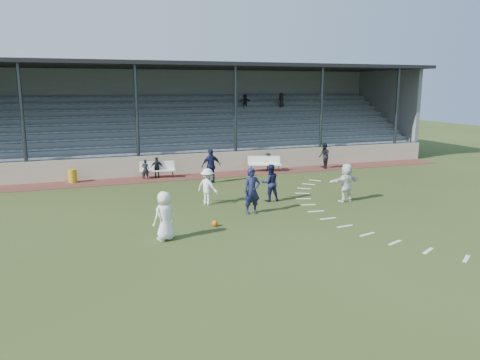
{
  "coord_description": "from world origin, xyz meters",
  "views": [
    {
      "loc": [
        -6.59,
        -15.76,
        5.21
      ],
      "look_at": [
        0.0,
        2.5,
        1.3
      ],
      "focal_mm": 35.0,
      "sensor_mm": 36.0,
      "label": 1
    }
  ],
  "objects_px": {
    "trash_bin": "(73,176)",
    "official": "(324,156)",
    "bench_right": "(264,162)",
    "player_navy_lead": "(252,191)",
    "football": "(215,223)",
    "player_white_lead": "(165,216)",
    "bench_left": "(157,168)"
  },
  "relations": [
    {
      "from": "trash_bin",
      "to": "player_white_lead",
      "type": "xyz_separation_m",
      "value": [
        2.91,
        -11.36,
        0.47
      ]
    },
    {
      "from": "player_white_lead",
      "to": "player_navy_lead",
      "type": "relative_size",
      "value": 0.89
    },
    {
      "from": "bench_left",
      "to": "player_white_lead",
      "type": "bearing_deg",
      "value": -88.1
    },
    {
      "from": "bench_right",
      "to": "football",
      "type": "relative_size",
      "value": 8.66
    },
    {
      "from": "bench_right",
      "to": "official",
      "type": "relative_size",
      "value": 1.24
    },
    {
      "from": "player_white_lead",
      "to": "bench_right",
      "type": "bearing_deg",
      "value": -151.57
    },
    {
      "from": "bench_right",
      "to": "football",
      "type": "height_order",
      "value": "bench_right"
    },
    {
      "from": "bench_right",
      "to": "football",
      "type": "distance_m",
      "value": 11.81
    },
    {
      "from": "player_white_lead",
      "to": "football",
      "type": "bearing_deg",
      "value": 179.91
    },
    {
      "from": "player_white_lead",
      "to": "official",
      "type": "height_order",
      "value": "player_white_lead"
    },
    {
      "from": "player_navy_lead",
      "to": "bench_right",
      "type": "bearing_deg",
      "value": 65.81
    },
    {
      "from": "bench_left",
      "to": "player_navy_lead",
      "type": "distance_m",
      "value": 9.33
    },
    {
      "from": "bench_left",
      "to": "official",
      "type": "height_order",
      "value": "official"
    },
    {
      "from": "bench_left",
      "to": "trash_bin",
      "type": "xyz_separation_m",
      "value": [
        -4.61,
        0.19,
        -0.2
      ]
    },
    {
      "from": "bench_right",
      "to": "player_navy_lead",
      "type": "distance_m",
      "value": 9.79
    },
    {
      "from": "football",
      "to": "player_navy_lead",
      "type": "xyz_separation_m",
      "value": [
        1.97,
        1.21,
        0.84
      ]
    },
    {
      "from": "player_navy_lead",
      "to": "player_white_lead",
      "type": "bearing_deg",
      "value": -150.47
    },
    {
      "from": "official",
      "to": "bench_right",
      "type": "bearing_deg",
      "value": -84.98
    },
    {
      "from": "bench_left",
      "to": "official",
      "type": "relative_size",
      "value": 1.25
    },
    {
      "from": "trash_bin",
      "to": "official",
      "type": "bearing_deg",
      "value": -2.67
    },
    {
      "from": "bench_right",
      "to": "official",
      "type": "bearing_deg",
      "value": 14.62
    },
    {
      "from": "football",
      "to": "trash_bin",
      "type": "bearing_deg",
      "value": 115.53
    },
    {
      "from": "bench_right",
      "to": "official",
      "type": "xyz_separation_m",
      "value": [
        4.01,
        -0.31,
        0.25
      ]
    },
    {
      "from": "player_white_lead",
      "to": "player_navy_lead",
      "type": "xyz_separation_m",
      "value": [
        4.04,
        2.14,
        0.1
      ]
    },
    {
      "from": "official",
      "to": "bench_left",
      "type": "bearing_deg",
      "value": -83.34
    },
    {
      "from": "bench_right",
      "to": "player_white_lead",
      "type": "relative_size",
      "value": 1.18
    },
    {
      "from": "player_white_lead",
      "to": "official",
      "type": "xyz_separation_m",
      "value": [
        12.3,
        10.65,
        -0.02
      ]
    },
    {
      "from": "trash_bin",
      "to": "official",
      "type": "relative_size",
      "value": 0.44
    },
    {
      "from": "trash_bin",
      "to": "official",
      "type": "distance_m",
      "value": 15.24
    },
    {
      "from": "football",
      "to": "official",
      "type": "bearing_deg",
      "value": 43.49
    },
    {
      "from": "trash_bin",
      "to": "player_white_lead",
      "type": "height_order",
      "value": "player_white_lead"
    },
    {
      "from": "bench_left",
      "to": "player_white_lead",
      "type": "xyz_separation_m",
      "value": [
        -1.7,
        -11.17,
        0.27
      ]
    }
  ]
}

